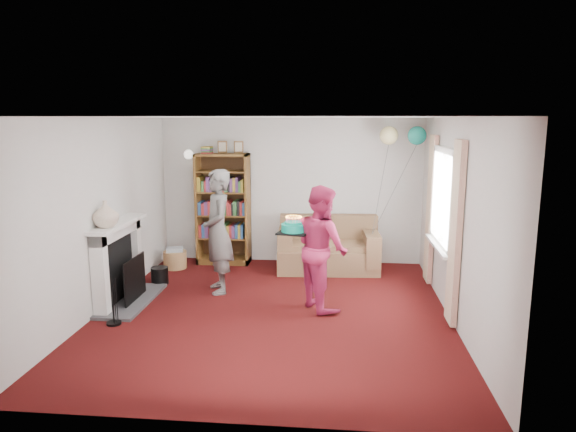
# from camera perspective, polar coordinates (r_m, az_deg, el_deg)

# --- Properties ---
(ground) EXTENTS (5.00, 5.00, 0.00)m
(ground) POSITION_cam_1_polar(r_m,az_deg,el_deg) (6.80, -1.64, -10.64)
(ground) COLOR black
(ground) RESTS_ON ground
(wall_back) EXTENTS (4.50, 0.02, 2.50)m
(wall_back) POSITION_cam_1_polar(r_m,az_deg,el_deg) (8.92, 0.31, 2.81)
(wall_back) COLOR silver
(wall_back) RESTS_ON ground
(wall_left) EXTENTS (0.02, 5.00, 2.50)m
(wall_left) POSITION_cam_1_polar(r_m,az_deg,el_deg) (7.10, -20.12, 0.09)
(wall_left) COLOR silver
(wall_left) RESTS_ON ground
(wall_right) EXTENTS (0.02, 5.00, 2.50)m
(wall_right) POSITION_cam_1_polar(r_m,az_deg,el_deg) (6.57, 18.25, -0.60)
(wall_right) COLOR silver
(wall_right) RESTS_ON ground
(ceiling) EXTENTS (4.50, 5.00, 0.01)m
(ceiling) POSITION_cam_1_polar(r_m,az_deg,el_deg) (6.34, -1.76, 10.96)
(ceiling) COLOR white
(ceiling) RESTS_ON wall_back
(fireplace) EXTENTS (0.55, 1.80, 1.12)m
(fireplace) POSITION_cam_1_polar(r_m,az_deg,el_deg) (7.36, -17.90, -5.31)
(fireplace) COLOR #3F3F42
(fireplace) RESTS_ON ground
(window_bay) EXTENTS (0.14, 2.02, 2.20)m
(window_bay) POSITION_cam_1_polar(r_m,az_deg,el_deg) (7.14, 16.77, -0.02)
(window_bay) COLOR white
(window_bay) RESTS_ON ground
(wall_sconce) EXTENTS (0.16, 0.23, 0.16)m
(wall_sconce) POSITION_cam_1_polar(r_m,az_deg,el_deg) (9.04, -10.97, 6.75)
(wall_sconce) COLOR gold
(wall_sconce) RESTS_ON ground
(bookcase) EXTENTS (0.90, 0.42, 2.11)m
(bookcase) POSITION_cam_1_polar(r_m,az_deg,el_deg) (8.94, -7.18, 0.70)
(bookcase) COLOR #472B14
(bookcase) RESTS_ON ground
(sofa) EXTENTS (1.65, 0.87, 0.87)m
(sofa) POSITION_cam_1_polar(r_m,az_deg,el_deg) (8.63, 4.46, -3.72)
(sofa) COLOR brown
(sofa) RESTS_ON ground
(wicker_basket) EXTENTS (0.39, 0.39, 0.35)m
(wicker_basket) POSITION_cam_1_polar(r_m,az_deg,el_deg) (8.88, -12.44, -4.67)
(wicker_basket) COLOR #A77F4E
(wicker_basket) RESTS_ON ground
(person_striped) EXTENTS (0.64, 0.76, 1.79)m
(person_striped) POSITION_cam_1_polar(r_m,az_deg,el_deg) (7.42, -7.80, -1.72)
(person_striped) COLOR black
(person_striped) RESTS_ON ground
(person_magenta) EXTENTS (0.94, 1.00, 1.64)m
(person_magenta) POSITION_cam_1_polar(r_m,az_deg,el_deg) (6.76, 3.75, -3.48)
(person_magenta) COLOR #AF234E
(person_magenta) RESTS_ON ground
(birthday_cake) EXTENTS (0.39, 0.39, 0.22)m
(birthday_cake) POSITION_cam_1_polar(r_m,az_deg,el_deg) (6.68, 0.63, -1.33)
(birthday_cake) COLOR black
(birthday_cake) RESTS_ON ground
(balloons) EXTENTS (0.83, 0.44, 1.71)m
(balloons) POSITION_cam_1_polar(r_m,az_deg,el_deg) (8.44, 12.65, 8.72)
(balloons) COLOR #3F3F3F
(balloons) RESTS_ON ground
(mantel_vase) EXTENTS (0.39, 0.39, 0.34)m
(mantel_vase) POSITION_cam_1_polar(r_m,az_deg,el_deg) (6.90, -19.63, 0.22)
(mantel_vase) COLOR beige
(mantel_vase) RESTS_ON fireplace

